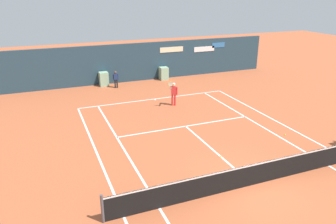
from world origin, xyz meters
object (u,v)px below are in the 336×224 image
Objects in this scene: player_on_baseline at (174,92)px; ball_kid_right_post at (116,78)px; tennis_ball_near_service_line at (285,135)px; tennis_ball_mid_court at (221,156)px.

player_on_baseline is 1.32× the size of ball_kid_right_post.
tennis_ball_mid_court is (-4.44, -0.84, 0.00)m from tennis_ball_near_service_line.
tennis_ball_near_service_line is at bearing 10.75° from tennis_ball_mid_court.
tennis_ball_near_service_line is 1.00× the size of tennis_ball_mid_court.
ball_kid_right_post reaches higher than tennis_ball_mid_court.
ball_kid_right_post is 13.71m from tennis_ball_near_service_line.
tennis_ball_mid_court is (1.83, -13.01, -0.74)m from ball_kid_right_post.
player_on_baseline reaches higher than ball_kid_right_post.
tennis_ball_near_service_line is at bearing 142.11° from player_on_baseline.
player_on_baseline is 7.63m from tennis_ball_near_service_line.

